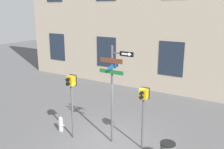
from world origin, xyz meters
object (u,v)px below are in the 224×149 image
at_px(fire_hydrant, 61,124).
at_px(pedestrian_signal_left, 71,90).
at_px(pedestrian_signal_right, 143,102).
at_px(street_sign_pole, 114,86).

bearing_deg(fire_hydrant, pedestrian_signal_left, -12.38).
height_order(pedestrian_signal_left, fire_hydrant, pedestrian_signal_left).
bearing_deg(pedestrian_signal_left, pedestrian_signal_right, 15.23).
bearing_deg(pedestrian_signal_left, fire_hydrant, 167.62).
height_order(street_sign_pole, pedestrian_signal_left, street_sign_pole).
distance_m(street_sign_pole, pedestrian_signal_right, 1.31).
bearing_deg(fire_hydrant, street_sign_pole, 8.58).
bearing_deg(pedestrian_signal_right, fire_hydrant, -171.12).
bearing_deg(pedestrian_signal_left, street_sign_pole, 19.16).
distance_m(street_sign_pole, pedestrian_signal_left, 1.78).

